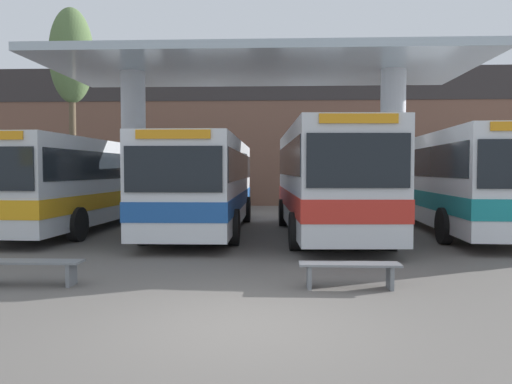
{
  "coord_description": "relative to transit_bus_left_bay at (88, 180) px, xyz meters",
  "views": [
    {
      "loc": [
        0.52,
        -6.77,
        2.13
      ],
      "look_at": [
        0.0,
        5.24,
        1.6
      ],
      "focal_mm": 35.0,
      "sensor_mm": 36.0,
      "label": 1
    }
  ],
  "objects": [
    {
      "name": "station_canopy",
      "position": [
        6.51,
        -1.86,
        2.99
      ],
      "size": [
        13.46,
        6.03,
        5.59
      ],
      "color": "silver",
      "rests_on": "ground_plane"
    },
    {
      "name": "ground_plane",
      "position": [
        6.51,
        -11.39,
        -1.76
      ],
      "size": [
        100.0,
        100.0,
        0.0
      ],
      "primitive_type": "plane",
      "color": "#605B56"
    },
    {
      "name": "transit_bus_left_bay",
      "position": [
        0.0,
        0.0,
        0.0
      ],
      "size": [
        3.03,
        11.73,
        3.15
      ],
      "rotation": [
        0.0,
        0.0,
        3.1
      ],
      "color": "silver",
      "rests_on": "ground_plane"
    },
    {
      "name": "transit_bus_right_bay",
      "position": [
        8.62,
        -1.83,
        0.14
      ],
      "size": [
        3.12,
        10.2,
        3.43
      ],
      "rotation": [
        0.0,
        0.0,
        3.19
      ],
      "color": "silver",
      "rests_on": "ground_plane"
    },
    {
      "name": "poplar_tree_behind_left",
      "position": [
        -2.26,
        4.15,
        5.39
      ],
      "size": [
        1.94,
        1.94,
        9.42
      ],
      "color": "brown",
      "rests_on": "ground_plane"
    },
    {
      "name": "parked_car_street",
      "position": [
        2.86,
        8.6,
        -0.78
      ],
      "size": [
        4.25,
        2.0,
        2.01
      ],
      "rotation": [
        0.0,
        0.0,
        0.02
      ],
      "color": "#B2B7BC",
      "rests_on": "ground_plane"
    },
    {
      "name": "townhouse_backdrop",
      "position": [
        6.51,
        11.72,
        3.02
      ],
      "size": [
        40.0,
        0.58,
        8.21
      ],
      "color": "brown",
      "rests_on": "ground_plane"
    },
    {
      "name": "waiting_bench_mid_platform",
      "position": [
        2.48,
        -9.21,
        -1.41
      ],
      "size": [
        1.89,
        0.44,
        0.46
      ],
      "color": "slate",
      "rests_on": "ground_plane"
    },
    {
      "name": "transit_bus_center_bay",
      "position": [
        4.5,
        -0.87,
        -0.01
      ],
      "size": [
        2.9,
        10.94,
        3.13
      ],
      "rotation": [
        0.0,
        0.0,
        3.15
      ],
      "color": "silver",
      "rests_on": "ground_plane"
    },
    {
      "name": "transit_bus_far_right_bay",
      "position": [
        13.24,
        -0.05,
        0.09
      ],
      "size": [
        3.16,
        12.1,
        3.31
      ],
      "rotation": [
        0.0,
        0.0,
        3.1
      ],
      "color": "silver",
      "rests_on": "ground_plane"
    },
    {
      "name": "waiting_bench_near_pillar",
      "position": [
        8.33,
        -9.21,
        -1.42
      ],
      "size": [
        1.81,
        0.44,
        0.46
      ],
      "color": "slate",
      "rests_on": "ground_plane"
    }
  ]
}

